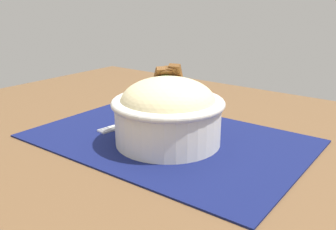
# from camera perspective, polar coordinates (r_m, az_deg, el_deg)

# --- Properties ---
(table) EXTENTS (1.26, 0.92, 0.76)m
(table) POSITION_cam_1_polar(r_m,az_deg,el_deg) (0.67, 1.54, -9.73)
(table) COLOR brown
(table) RESTS_ON ground_plane
(placemat) EXTENTS (0.48, 0.33, 0.00)m
(placemat) POSITION_cam_1_polar(r_m,az_deg,el_deg) (0.67, -0.01, -3.63)
(placemat) COLOR #11194C
(placemat) RESTS_ON table
(bowl) EXTENTS (0.21, 0.21, 0.13)m
(bowl) POSITION_cam_1_polar(r_m,az_deg,el_deg) (0.63, -0.00, 0.59)
(bowl) COLOR silver
(bowl) RESTS_ON placemat
(fork) EXTENTS (0.03, 0.13, 0.00)m
(fork) POSITION_cam_1_polar(r_m,az_deg,el_deg) (0.73, -6.65, -1.51)
(fork) COLOR beige
(fork) RESTS_ON placemat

